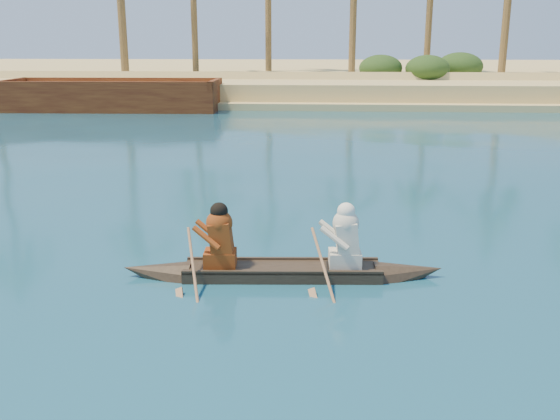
# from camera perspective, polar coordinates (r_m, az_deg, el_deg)

# --- Properties ---
(ground) EXTENTS (160.00, 160.00, 0.00)m
(ground) POSITION_cam_1_polar(r_m,az_deg,el_deg) (12.87, -16.81, -1.77)
(ground) COLOR #0B3749
(ground) RESTS_ON ground
(sandy_embankment) EXTENTS (150.00, 51.00, 1.50)m
(sandy_embankment) POSITION_cam_1_polar(r_m,az_deg,el_deg) (58.65, -0.65, 12.16)
(sandy_embankment) COLOR #D0B775
(sandy_embankment) RESTS_ON ground
(shrub_cluster) EXTENTS (100.00, 6.00, 2.40)m
(shrub_cluster) POSITION_cam_1_polar(r_m,az_deg,el_deg) (43.31, -2.24, 11.97)
(shrub_cluster) COLOR #203814
(shrub_cluster) RESTS_ON ground
(canoe) EXTENTS (5.08, 0.96, 1.39)m
(canoe) POSITION_cam_1_polar(r_m,az_deg,el_deg) (9.83, 0.23, -4.67)
(canoe) COLOR #372A1E
(canoe) RESTS_ON ground
(barge_mid) EXTENTS (11.53, 4.11, 1.90)m
(barge_mid) POSITION_cam_1_polar(r_m,az_deg,el_deg) (35.47, -15.01, 9.91)
(barge_mid) COLOR brown
(barge_mid) RESTS_ON ground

